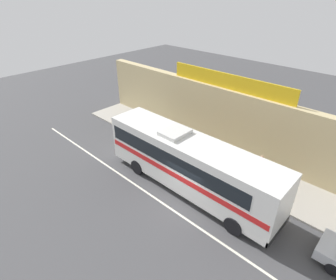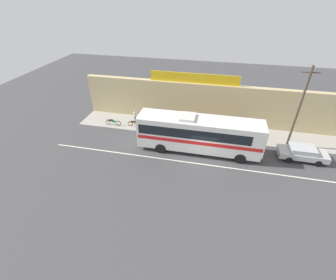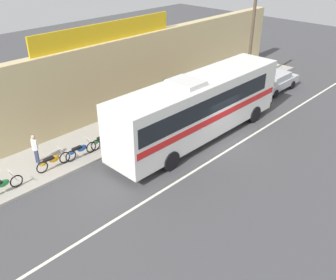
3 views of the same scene
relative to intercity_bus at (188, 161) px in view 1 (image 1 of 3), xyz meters
The scene contains 13 objects.
ground_plane 2.56m from the intercity_bus, 61.86° to the right, with size 70.00×70.00×0.00m, color #444447.
sidewalk_slab 4.41m from the intercity_bus, 79.58° to the left, with size 30.00×3.60×0.14m, color #A8A399.
storefront_facade 6.07m from the intercity_bus, 83.26° to the left, with size 30.00×0.70×4.80m, color tan.
storefront_billboard 6.99m from the intercity_bus, 102.77° to the left, with size 9.94×0.12×1.10m, color gold.
road_center_stripe 3.05m from the intercity_bus, 71.53° to the right, with size 30.00×0.14×0.01m, color silver.
intercity_bus is the anchor object (origin of this frame).
motorcycle_red 10.71m from the intercity_bus, 164.90° to the left, with size 1.92×0.56×0.94m.
motorcycle_orange 5.48m from the intercity_bus, 146.92° to the left, with size 1.92×0.56×0.94m.
motorcycle_purple 6.82m from the intercity_bus, 154.52° to the left, with size 1.88×0.56×0.94m.
motorcycle_blue 8.25m from the intercity_bus, 158.60° to the left, with size 1.88×0.56×0.94m.
pedestrian_far_right 5.18m from the intercity_bus, 56.17° to the left, with size 0.30×0.48×1.59m.
pedestrian_far_left 4.15m from the intercity_bus, 51.92° to the left, with size 0.30×0.48×1.67m.
pedestrian_near_shop 8.87m from the intercity_bus, 153.22° to the left, with size 0.30×0.48×1.60m.
Camera 1 is at (7.73, -9.38, 11.40)m, focal length 28.82 mm.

